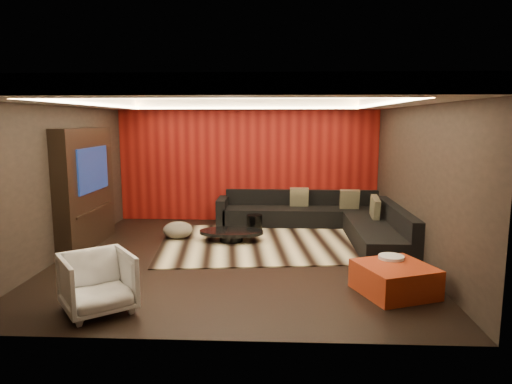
{
  "coord_description": "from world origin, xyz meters",
  "views": [
    {
      "loc": [
        0.67,
        -7.55,
        2.33
      ],
      "look_at": [
        0.3,
        0.6,
        1.05
      ],
      "focal_mm": 32.0,
      "sensor_mm": 36.0,
      "label": 1
    }
  ],
  "objects_px": {
    "sectional_sofa": "(327,220)",
    "white_side_table": "(391,271)",
    "orange_ottoman": "(395,279)",
    "armchair": "(98,283)",
    "coffee_table": "(231,236)",
    "drum_stool": "(254,224)"
  },
  "relations": [
    {
      "from": "armchair",
      "to": "sectional_sofa",
      "type": "bearing_deg",
      "value": 15.26
    },
    {
      "from": "armchair",
      "to": "coffee_table",
      "type": "bearing_deg",
      "value": 31.56
    },
    {
      "from": "white_side_table",
      "to": "orange_ottoman",
      "type": "relative_size",
      "value": 0.49
    },
    {
      "from": "orange_ottoman",
      "to": "armchair",
      "type": "relative_size",
      "value": 1.11
    },
    {
      "from": "coffee_table",
      "to": "white_side_table",
      "type": "relative_size",
      "value": 2.77
    },
    {
      "from": "orange_ottoman",
      "to": "white_side_table",
      "type": "bearing_deg",
      "value": 87.51
    },
    {
      "from": "coffee_table",
      "to": "drum_stool",
      "type": "relative_size",
      "value": 3.24
    },
    {
      "from": "drum_stool",
      "to": "sectional_sofa",
      "type": "height_order",
      "value": "sectional_sofa"
    },
    {
      "from": "orange_ottoman",
      "to": "armchair",
      "type": "distance_m",
      "value": 3.88
    },
    {
      "from": "coffee_table",
      "to": "armchair",
      "type": "relative_size",
      "value": 1.52
    },
    {
      "from": "drum_stool",
      "to": "white_side_table",
      "type": "bearing_deg",
      "value": -54.62
    },
    {
      "from": "coffee_table",
      "to": "sectional_sofa",
      "type": "xyz_separation_m",
      "value": [
        1.93,
        0.85,
        0.14
      ]
    },
    {
      "from": "coffee_table",
      "to": "orange_ottoman",
      "type": "height_order",
      "value": "orange_ottoman"
    },
    {
      "from": "coffee_table",
      "to": "sectional_sofa",
      "type": "distance_m",
      "value": 2.12
    },
    {
      "from": "coffee_table",
      "to": "armchair",
      "type": "bearing_deg",
      "value": -111.49
    },
    {
      "from": "sectional_sofa",
      "to": "white_side_table",
      "type": "bearing_deg",
      "value": -79.76
    },
    {
      "from": "coffee_table",
      "to": "sectional_sofa",
      "type": "bearing_deg",
      "value": 23.86
    },
    {
      "from": "orange_ottoman",
      "to": "sectional_sofa",
      "type": "relative_size",
      "value": 0.25
    },
    {
      "from": "orange_ottoman",
      "to": "coffee_table",
      "type": "bearing_deg",
      "value": 134.25
    },
    {
      "from": "orange_ottoman",
      "to": "sectional_sofa",
      "type": "distance_m",
      "value": 3.45
    },
    {
      "from": "drum_stool",
      "to": "orange_ottoman",
      "type": "bearing_deg",
      "value": -57.22
    },
    {
      "from": "drum_stool",
      "to": "orange_ottoman",
      "type": "xyz_separation_m",
      "value": [
        2.07,
        -3.21,
        -0.01
      ]
    }
  ]
}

